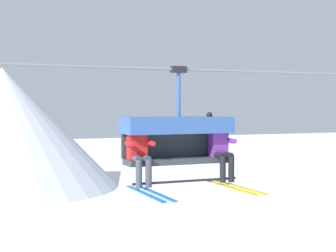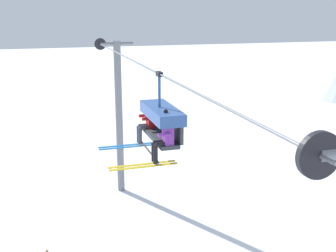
{
  "view_description": "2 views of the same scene",
  "coord_description": "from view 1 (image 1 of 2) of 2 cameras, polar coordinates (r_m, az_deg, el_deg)",
  "views": [
    {
      "loc": [
        -2.01,
        -9.34,
        7.01
      ],
      "look_at": [
        1.47,
        -0.99,
        6.66
      ],
      "focal_mm": 55.0,
      "sensor_mm": 36.0,
      "label": 1
    },
    {
      "loc": [
        11.95,
        -3.7,
        9.22
      ],
      "look_at": [
        1.93,
        -0.62,
        6.34
      ],
      "focal_mm": 45.0,
      "sensor_mm": 36.0,
      "label": 2
    }
  ],
  "objects": [
    {
      "name": "mountain_peak_east",
      "position": [
        46.34,
        -17.84,
        -0.19
      ],
      "size": [
        19.76,
        19.76,
        10.34
      ],
      "color": "silver",
      "rests_on": "ground_plane"
    },
    {
      "name": "skier_red",
      "position": [
        8.93,
        -3.18,
        -2.8
      ],
      "size": [
        0.46,
        1.7,
        1.23
      ],
      "color": "red"
    },
    {
      "name": "lift_cable",
      "position": [
        8.76,
        -10.53,
        6.52
      ],
      "size": [
        18.79,
        0.05,
        0.05
      ],
      "color": "slate"
    },
    {
      "name": "skier_purple",
      "position": [
        9.59,
        5.91,
        -2.34
      ],
      "size": [
        0.48,
        1.7,
        1.34
      ],
      "color": "purple"
    },
    {
      "name": "chairlift_chair",
      "position": [
        9.41,
        1.0,
        -0.77
      ],
      "size": [
        2.03,
        0.74,
        2.07
      ],
      "color": "#33383D"
    }
  ]
}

